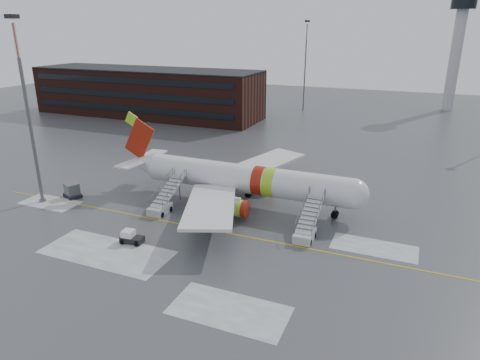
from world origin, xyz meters
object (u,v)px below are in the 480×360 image
at_px(airstair_fwd, 307,229).
at_px(airstair_aft, 163,203).
at_px(uld_container, 72,191).
at_px(light_mast_near, 28,111).
at_px(airliner, 239,179).
at_px(pushback_tug, 131,237).

relative_size(airstair_fwd, airstair_aft, 1.00).
bearing_deg(airstair_aft, uld_container, -177.17).
bearing_deg(light_mast_near, uld_container, 47.25).
distance_m(airliner, airstair_fwd, 13.00).
bearing_deg(pushback_tug, light_mast_near, 164.32).
xyz_separation_m(uld_container, light_mast_near, (-2.63, -2.84, 11.49)).
bearing_deg(airstair_fwd, pushback_tug, -153.63).
bearing_deg(uld_container, pushback_tug, -26.94).
height_order(airstair_aft, light_mast_near, light_mast_near).
bearing_deg(pushback_tug, airliner, 66.68).
relative_size(airliner, airstair_aft, 4.55).
bearing_deg(pushback_tug, uld_container, 153.06).
bearing_deg(uld_container, airliner, 18.01).
relative_size(airliner, pushback_tug, 13.45).
xyz_separation_m(airstair_fwd, light_mast_near, (-35.90, -3.55, 11.35)).
xyz_separation_m(airstair_aft, pushback_tug, (1.34, -8.70, -0.44)).
height_order(airstair_aft, uld_container, airstair_aft).
relative_size(airstair_aft, pushback_tug, 2.96).
xyz_separation_m(airstair_fwd, uld_container, (-33.28, -0.71, -0.14)).
distance_m(airstair_fwd, uld_container, 33.29).
height_order(airliner, airstair_aft, airliner).
distance_m(airliner, uld_container, 23.57).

